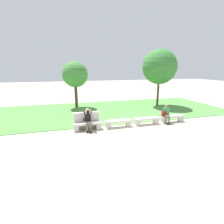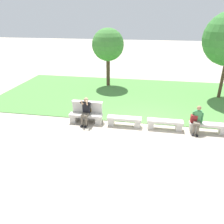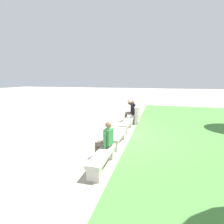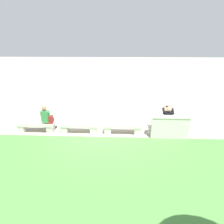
{
  "view_description": "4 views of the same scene",
  "coord_description": "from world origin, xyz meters",
  "px_view_note": "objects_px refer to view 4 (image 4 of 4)",
  "views": [
    {
      "loc": [
        -4.2,
        -9.8,
        3.57
      ],
      "look_at": [
        -1.4,
        -0.09,
        1.02
      ],
      "focal_mm": 28.0,
      "sensor_mm": 36.0,
      "label": 1
    },
    {
      "loc": [
        0.09,
        -9.44,
        4.96
      ],
      "look_at": [
        -1.42,
        -0.79,
        1.04
      ],
      "focal_mm": 35.0,
      "sensor_mm": 36.0,
      "label": 2
    },
    {
      "loc": [
        7.36,
        1.5,
        2.56
      ],
      "look_at": [
        -0.96,
        -0.74,
        0.9
      ],
      "focal_mm": 28.0,
      "sensor_mm": 36.0,
      "label": 3
    },
    {
      "loc": [
        -0.77,
        6.8,
        3.78
      ],
      "look_at": [
        -0.48,
        -0.52,
        0.8
      ],
      "focal_mm": 28.0,
      "sensor_mm": 36.0,
      "label": 4
    }
  ],
  "objects_px": {
    "bench_main": "(167,128)",
    "bench_near": "(123,128)",
    "person_distant": "(47,118)",
    "bench_mid": "(79,127)",
    "person_photographer": "(167,118)",
    "backpack": "(50,120)",
    "bench_far": "(36,126)"
  },
  "relations": [
    {
      "from": "bench_mid",
      "to": "person_photographer",
      "type": "distance_m",
      "value": 3.84
    },
    {
      "from": "person_distant",
      "to": "bench_main",
      "type": "bearing_deg",
      "value": 179.29
    },
    {
      "from": "bench_main",
      "to": "person_photographer",
      "type": "xyz_separation_m",
      "value": [
        0.03,
        -0.08,
        0.44
      ]
    },
    {
      "from": "bench_far",
      "to": "backpack",
      "type": "relative_size",
      "value": 3.87
    },
    {
      "from": "bench_near",
      "to": "bench_mid",
      "type": "bearing_deg",
      "value": 0.0
    },
    {
      "from": "bench_far",
      "to": "person_photographer",
      "type": "relative_size",
      "value": 1.25
    },
    {
      "from": "bench_near",
      "to": "bench_mid",
      "type": "xyz_separation_m",
      "value": [
        1.92,
        0.0,
        0.0
      ]
    },
    {
      "from": "bench_near",
      "to": "person_photographer",
      "type": "height_order",
      "value": "person_photographer"
    },
    {
      "from": "bench_mid",
      "to": "person_photographer",
      "type": "xyz_separation_m",
      "value": [
        -3.81,
        -0.08,
        0.44
      ]
    },
    {
      "from": "bench_mid",
      "to": "person_photographer",
      "type": "height_order",
      "value": "person_photographer"
    },
    {
      "from": "bench_far",
      "to": "person_photographer",
      "type": "bearing_deg",
      "value": -179.22
    },
    {
      "from": "person_photographer",
      "to": "backpack",
      "type": "height_order",
      "value": "person_photographer"
    },
    {
      "from": "bench_main",
      "to": "bench_near",
      "type": "distance_m",
      "value": 1.92
    },
    {
      "from": "bench_main",
      "to": "bench_far",
      "type": "relative_size",
      "value": 1.0
    },
    {
      "from": "bench_main",
      "to": "person_distant",
      "type": "height_order",
      "value": "person_distant"
    },
    {
      "from": "bench_mid",
      "to": "backpack",
      "type": "distance_m",
      "value": 1.3
    },
    {
      "from": "bench_mid",
      "to": "bench_far",
      "type": "relative_size",
      "value": 1.0
    },
    {
      "from": "bench_mid",
      "to": "person_distant",
      "type": "relative_size",
      "value": 1.31
    },
    {
      "from": "bench_far",
      "to": "bench_main",
      "type": "bearing_deg",
      "value": 180.0
    },
    {
      "from": "bench_far",
      "to": "person_photographer",
      "type": "distance_m",
      "value": 5.75
    },
    {
      "from": "bench_near",
      "to": "person_distant",
      "type": "height_order",
      "value": "person_distant"
    },
    {
      "from": "bench_near",
      "to": "bench_far",
      "type": "distance_m",
      "value": 3.85
    },
    {
      "from": "bench_near",
      "to": "person_distant",
      "type": "relative_size",
      "value": 1.31
    },
    {
      "from": "person_distant",
      "to": "backpack",
      "type": "height_order",
      "value": "person_distant"
    },
    {
      "from": "person_photographer",
      "to": "backpack",
      "type": "bearing_deg",
      "value": 1.1
    },
    {
      "from": "bench_mid",
      "to": "bench_far",
      "type": "height_order",
      "value": "same"
    },
    {
      "from": "bench_main",
      "to": "bench_near",
      "type": "xyz_separation_m",
      "value": [
        1.92,
        0.0,
        0.0
      ]
    },
    {
      "from": "bench_mid",
      "to": "bench_far",
      "type": "distance_m",
      "value": 1.92
    },
    {
      "from": "bench_far",
      "to": "bench_near",
      "type": "bearing_deg",
      "value": 180.0
    },
    {
      "from": "bench_mid",
      "to": "person_distant",
      "type": "distance_m",
      "value": 1.44
    },
    {
      "from": "bench_main",
      "to": "person_distant",
      "type": "xyz_separation_m",
      "value": [
        5.24,
        -0.06,
        0.38
      ]
    },
    {
      "from": "person_photographer",
      "to": "backpack",
      "type": "relative_size",
      "value": 3.08
    }
  ]
}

